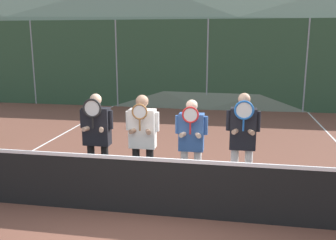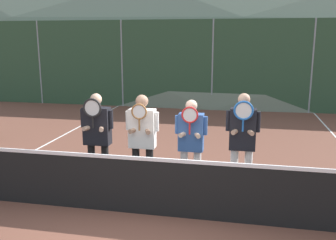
# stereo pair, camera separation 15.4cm
# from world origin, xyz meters

# --- Properties ---
(ground_plane) EXTENTS (120.00, 120.00, 0.00)m
(ground_plane) POSITION_xyz_m (0.00, 0.00, 0.00)
(ground_plane) COLOR brown
(hill_distant) EXTENTS (135.07, 75.04, 26.26)m
(hill_distant) POSITION_xyz_m (0.00, 46.38, 0.00)
(hill_distant) COLOR slate
(hill_distant) RESTS_ON ground_plane
(clubhouse_building) EXTENTS (18.29, 5.50, 3.66)m
(clubhouse_building) POSITION_xyz_m (1.12, 16.18, 1.85)
(clubhouse_building) COLOR beige
(clubhouse_building) RESTS_ON ground_plane
(fence_back) EXTENTS (21.43, 0.06, 3.38)m
(fence_back) POSITION_xyz_m (0.00, 9.03, 1.69)
(fence_back) COLOR gray
(fence_back) RESTS_ON ground_plane
(tennis_net) EXTENTS (10.09, 0.09, 1.03)m
(tennis_net) POSITION_xyz_m (0.00, 0.00, 0.48)
(tennis_net) COLOR gray
(tennis_net) RESTS_ON ground_plane
(court_line_left_sideline) EXTENTS (0.05, 16.00, 0.01)m
(court_line_left_sideline) POSITION_xyz_m (-3.75, 3.00, 0.00)
(court_line_left_sideline) COLOR white
(court_line_left_sideline) RESTS_ON ground_plane
(player_leftmost) EXTENTS (0.60, 0.34, 1.75)m
(player_leftmost) POSITION_xyz_m (-1.32, 0.82, 1.04)
(player_leftmost) COLOR black
(player_leftmost) RESTS_ON ground_plane
(player_center_left) EXTENTS (0.58, 0.34, 1.76)m
(player_center_left) POSITION_xyz_m (-0.48, 0.78, 1.04)
(player_center_left) COLOR black
(player_center_left) RESTS_ON ground_plane
(player_center_right) EXTENTS (0.55, 0.34, 1.68)m
(player_center_right) POSITION_xyz_m (0.34, 0.88, 0.98)
(player_center_right) COLOR white
(player_center_right) RESTS_ON ground_plane
(player_rightmost) EXTENTS (0.56, 0.34, 1.81)m
(player_rightmost) POSITION_xyz_m (1.20, 0.90, 1.06)
(player_rightmost) COLOR white
(player_rightmost) RESTS_ON ground_plane
(car_far_left) EXTENTS (4.32, 2.01, 1.66)m
(car_far_left) POSITION_xyz_m (-6.96, 11.64, 0.86)
(car_far_left) COLOR maroon
(car_far_left) RESTS_ON ground_plane
(car_left_of_center) EXTENTS (4.38, 2.09, 1.72)m
(car_left_of_center) POSITION_xyz_m (-2.12, 11.65, 0.88)
(car_left_of_center) COLOR silver
(car_left_of_center) RESTS_ON ground_plane
(car_center) EXTENTS (4.77, 1.98, 1.75)m
(car_center) POSITION_xyz_m (2.95, 11.74, 0.90)
(car_center) COLOR #B2B7BC
(car_center) RESTS_ON ground_plane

